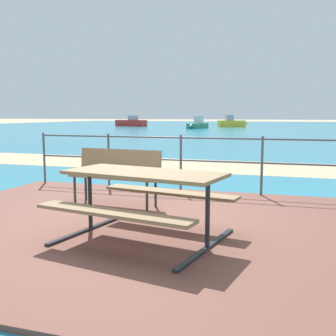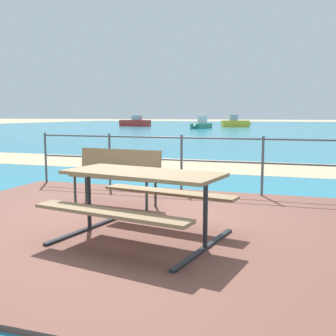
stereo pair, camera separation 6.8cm
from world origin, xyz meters
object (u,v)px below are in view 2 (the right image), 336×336
Objects in this scene: boat_mid at (134,123)px; boat_far at (236,123)px; picnic_table at (142,188)px; park_bench at (117,171)px; boat_near at (201,125)px.

boat_far reaches higher than boat_mid.
boat_mid is (-18.46, 43.54, -0.17)m from picnic_table.
boat_mid reaches higher than park_bench.
boat_near is (-8.50, 38.60, -0.25)m from picnic_table.
picnic_table is 39.53m from boat_near.
boat_near is 11.11m from boat_mid.
park_bench is (-1.06, 1.56, -0.06)m from picnic_table.
boat_far is (-5.63, 44.30, -0.14)m from picnic_table.
park_bench is at bearing 134.81° from picnic_table.
park_bench is 0.40× the size of boat_far.
boat_mid is (-17.40, 41.98, -0.12)m from park_bench.
boat_mid is at bearing -106.13° from boat_near.
boat_near is (-7.45, 37.04, -0.19)m from park_bench.
park_bench is 45.45m from boat_mid.
park_bench is at bearing 21.64° from boat_near.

